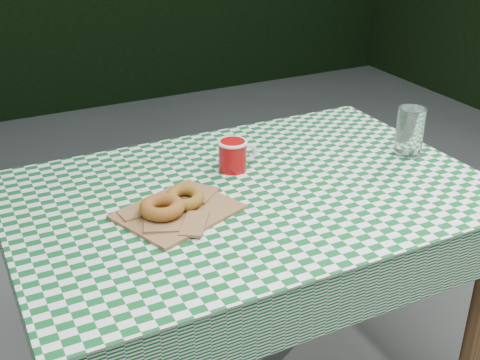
{
  "coord_description": "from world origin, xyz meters",
  "views": [
    {
      "loc": [
        -0.47,
        -1.3,
        1.47
      ],
      "look_at": [
        0.14,
        -0.06,
        0.79
      ],
      "focal_mm": 45.96,
      "sensor_mm": 36.0,
      "label": 1
    }
  ],
  "objects_px": {
    "paper_bag": "(178,211)",
    "coffee_mug": "(233,156)",
    "drinking_glass": "(410,132)",
    "table": "(249,309)"
  },
  "relations": [
    {
      "from": "paper_bag",
      "to": "coffee_mug",
      "type": "relative_size",
      "value": 1.74
    },
    {
      "from": "drinking_glass",
      "to": "paper_bag",
      "type": "bearing_deg",
      "value": -177.77
    },
    {
      "from": "paper_bag",
      "to": "coffee_mug",
      "type": "distance_m",
      "value": 0.27
    },
    {
      "from": "table",
      "to": "paper_bag",
      "type": "height_order",
      "value": "paper_bag"
    },
    {
      "from": "paper_bag",
      "to": "drinking_glass",
      "type": "relative_size",
      "value": 1.87
    },
    {
      "from": "table",
      "to": "drinking_glass",
      "type": "relative_size",
      "value": 8.5
    },
    {
      "from": "table",
      "to": "paper_bag",
      "type": "relative_size",
      "value": 4.54
    },
    {
      "from": "coffee_mug",
      "to": "drinking_glass",
      "type": "xyz_separation_m",
      "value": [
        0.49,
        -0.13,
        0.03
      ]
    },
    {
      "from": "paper_bag",
      "to": "drinking_glass",
      "type": "distance_m",
      "value": 0.72
    },
    {
      "from": "table",
      "to": "coffee_mug",
      "type": "xyz_separation_m",
      "value": [
        0.01,
        0.13,
        0.42
      ]
    }
  ]
}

